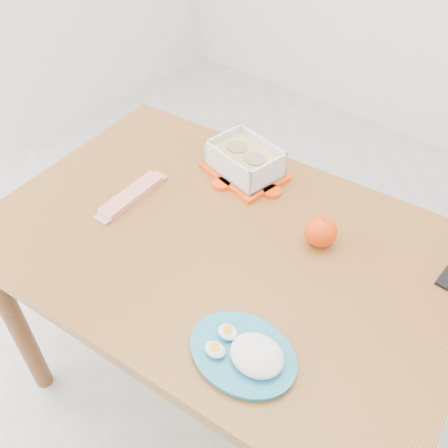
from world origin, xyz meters
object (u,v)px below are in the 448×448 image
Objects in this scene: dining_table at (224,265)px; orange_fruit at (321,231)px; rice_plate at (247,353)px; food_container at (245,161)px.

dining_table is 15.99× the size of orange_fruit.
dining_table is 0.36m from rice_plate.
orange_fruit is (0.19, 0.15, 0.14)m from dining_table.
dining_table is 0.32m from food_container.
food_container is at bearing 111.18° from dining_table.
orange_fruit is 0.39m from rice_plate.
dining_table is at bearing -142.11° from orange_fruit.
orange_fruit is 0.34× the size of rice_plate.
food_container is at bearing 126.32° from rice_plate.
orange_fruit is at bearing 31.89° from dining_table.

